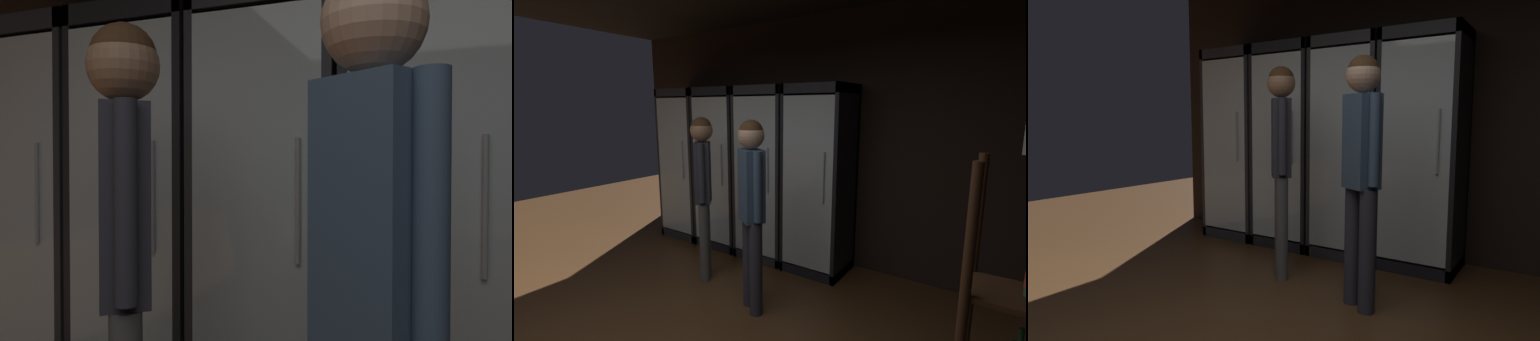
% 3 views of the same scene
% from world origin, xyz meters
% --- Properties ---
extents(wall_back, '(6.00, 0.06, 2.80)m').
position_xyz_m(wall_back, '(0.00, 3.03, 1.40)').
color(wall_back, black).
rests_on(wall_back, ground).
extents(cooler_far_left, '(0.65, 0.59, 2.03)m').
position_xyz_m(cooler_far_left, '(-1.94, 2.74, 0.99)').
color(cooler_far_left, '#2B2B30').
rests_on(cooler_far_left, ground).
extents(cooler_left, '(0.65, 0.59, 2.03)m').
position_xyz_m(cooler_left, '(-1.27, 2.74, 0.99)').
color(cooler_left, black).
rests_on(cooler_left, ground).
extents(cooler_center, '(0.65, 0.59, 2.03)m').
position_xyz_m(cooler_center, '(-0.60, 2.74, 0.99)').
color(cooler_center, '#2B2B30').
rests_on(cooler_center, ground).
extents(cooler_right, '(0.65, 0.59, 2.03)m').
position_xyz_m(cooler_right, '(0.07, 2.74, 0.99)').
color(cooler_right, black).
rests_on(cooler_right, ground).
extents(shopper_near, '(0.30, 0.26, 1.69)m').
position_xyz_m(shopper_near, '(-0.04, 1.64, 1.04)').
color(shopper_near, '#2D2D38').
rests_on(shopper_near, ground).
extents(shopper_far, '(0.24, 0.26, 1.70)m').
position_xyz_m(shopper_far, '(-0.81, 1.84, 1.09)').
color(shopper_far, '#4C4C4C').
rests_on(shopper_far, ground).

